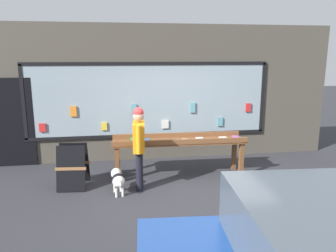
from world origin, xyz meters
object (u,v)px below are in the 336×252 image
display_table_main (179,144)px  person_browsing (139,143)px  small_dog (118,179)px  sandwich_board_sign (73,165)px

display_table_main → person_browsing: 1.12m
display_table_main → person_browsing: person_browsing is taller
display_table_main → small_dog: display_table_main is taller
small_dog → sandwich_board_sign: 1.01m
small_dog → sandwich_board_sign: (-0.88, 0.47, 0.16)m
sandwich_board_sign → person_browsing: bearing=-8.9°
person_browsing → sandwich_board_sign: bearing=80.1°
small_dog → sandwich_board_sign: bearing=54.1°
person_browsing → sandwich_board_sign: 1.44m
person_browsing → sandwich_board_sign: person_browsing is taller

